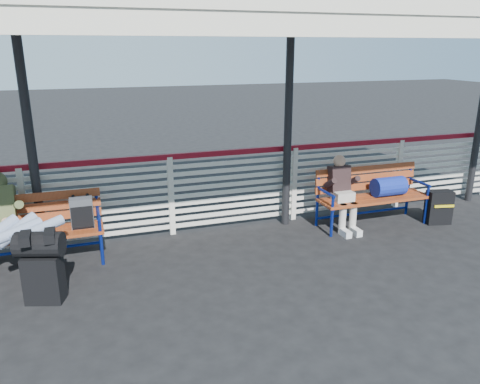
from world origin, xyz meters
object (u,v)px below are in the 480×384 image
object	(u,v)px
suitcase_side	(439,207)
companion_person	(342,192)
luggage_stack	(42,264)
traveler_man	(12,225)
bench_right	(378,189)
bench_left	(41,222)

from	to	relation	value
suitcase_side	companion_person	bearing A→B (deg)	-178.16
luggage_stack	traveler_man	distance (m)	0.81
companion_person	suitcase_side	world-z (taller)	companion_person
bench_right	suitcase_side	distance (m)	1.04
bench_right	traveler_man	world-z (taller)	traveler_man
bench_left	companion_person	world-z (taller)	companion_person
bench_left	traveler_man	xyz separation A→B (m)	(-0.29, -0.35, 0.13)
luggage_stack	traveler_man	world-z (taller)	traveler_man
bench_left	bench_right	xyz separation A→B (m)	(4.94, -0.15, 0.00)
bench_left	companion_person	size ratio (longest dim) A/B	1.57
luggage_stack	bench_left	distance (m)	1.05
bench_left	suitcase_side	size ratio (longest dim) A/B	3.34
bench_right	companion_person	size ratio (longest dim) A/B	1.57
bench_right	bench_left	bearing A→B (deg)	178.29
luggage_stack	bench_right	bearing A→B (deg)	28.02
bench_left	traveler_man	bearing A→B (deg)	-129.77
suitcase_side	bench_left	bearing A→B (deg)	-172.11
traveler_man	companion_person	size ratio (longest dim) A/B	1.43
bench_right	suitcase_side	world-z (taller)	bench_right
bench_right	suitcase_side	xyz separation A→B (m)	(0.95, -0.32, -0.31)
companion_person	bench_right	bearing A→B (deg)	1.53
bench_left	traveler_man	distance (m)	0.48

